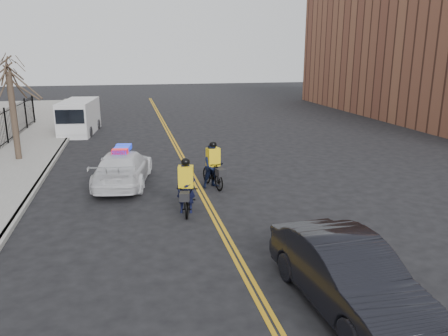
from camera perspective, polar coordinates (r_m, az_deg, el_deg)
name	(u,v)px	position (r m, az deg, el deg)	size (l,w,h in m)	color
ground	(222,230)	(12.80, -0.31, -8.07)	(120.00, 120.00, 0.00)	black
center_line_left	(184,163)	(20.29, -5.28, 0.62)	(0.10, 60.00, 0.01)	#C48E17
center_line_right	(187,163)	(20.31, -4.84, 0.64)	(0.10, 60.00, 0.01)	#C48E17
sidewalk	(11,171)	(20.75, -26.06, -0.35)	(3.00, 60.00, 0.15)	gray
curb	(48,169)	(20.44, -21.98, -0.12)	(0.20, 60.00, 0.15)	gray
street_tree	(10,86)	(22.17, -26.18, 9.64)	(3.20, 3.20, 4.80)	#3C2F24
police_cruiser	(123,168)	(17.30, -13.04, 0.05)	(2.56, 4.82, 1.49)	white
dark_sedan	(347,275)	(9.23, 15.76, -13.29)	(1.53, 4.39, 1.45)	black
cargo_van	(79,117)	(29.08, -18.44, 6.28)	(2.30, 5.08, 2.06)	silver
cyclist_near	(186,194)	(13.97, -4.96, -3.37)	(1.00, 1.93, 1.80)	black
cyclist_far	(213,169)	(16.48, -1.41, -0.18)	(0.93, 1.84, 1.79)	black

